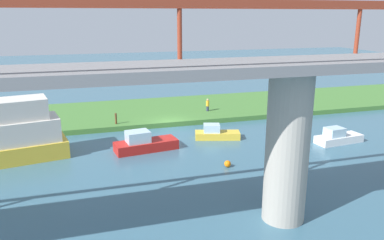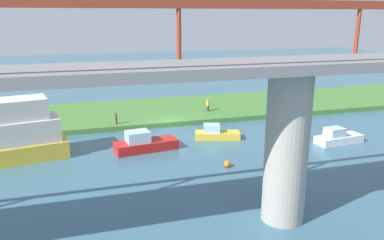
{
  "view_description": "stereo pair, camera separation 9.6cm",
  "coord_description": "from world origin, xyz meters",
  "px_view_note": "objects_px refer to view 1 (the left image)",
  "views": [
    {
      "loc": [
        8.46,
        35.87,
        10.83
      ],
      "look_at": [
        -0.74,
        5.0,
        2.0
      ],
      "focal_mm": 35.91,
      "sensor_mm": 36.0,
      "label": 1
    },
    {
      "loc": [
        8.37,
        35.9,
        10.83
      ],
      "look_at": [
        -0.74,
        5.0,
        2.0
      ],
      "focal_mm": 35.91,
      "sensor_mm": 36.0,
      "label": 2
    }
  ],
  "objects_px": {
    "mooring_post": "(116,119)",
    "motorboat_white": "(338,137)",
    "marker_buoy": "(228,164)",
    "riverboat_paddlewheel": "(216,133)",
    "skiff_small": "(144,143)",
    "person_on_bank": "(208,105)",
    "bridge_pylon": "(287,148)"
  },
  "relations": [
    {
      "from": "mooring_post",
      "to": "motorboat_white",
      "type": "distance_m",
      "value": 20.68
    },
    {
      "from": "motorboat_white",
      "to": "marker_buoy",
      "type": "height_order",
      "value": "motorboat_white"
    },
    {
      "from": "motorboat_white",
      "to": "riverboat_paddlewheel",
      "type": "bearing_deg",
      "value": -23.21
    },
    {
      "from": "skiff_small",
      "to": "marker_buoy",
      "type": "bearing_deg",
      "value": 134.6
    },
    {
      "from": "person_on_bank",
      "to": "motorboat_white",
      "type": "height_order",
      "value": "person_on_bank"
    },
    {
      "from": "bridge_pylon",
      "to": "marker_buoy",
      "type": "bearing_deg",
      "value": -88.78
    },
    {
      "from": "person_on_bank",
      "to": "motorboat_white",
      "type": "relative_size",
      "value": 0.32
    },
    {
      "from": "bridge_pylon",
      "to": "motorboat_white",
      "type": "distance_m",
      "value": 15.52
    },
    {
      "from": "skiff_small",
      "to": "motorboat_white",
      "type": "distance_m",
      "value": 16.83
    },
    {
      "from": "bridge_pylon",
      "to": "riverboat_paddlewheel",
      "type": "distance_m",
      "value": 14.9
    },
    {
      "from": "bridge_pylon",
      "to": "person_on_bank",
      "type": "height_order",
      "value": "bridge_pylon"
    },
    {
      "from": "mooring_post",
      "to": "skiff_small",
      "type": "relative_size",
      "value": 0.2
    },
    {
      "from": "skiff_small",
      "to": "motorboat_white",
      "type": "bearing_deg",
      "value": 170.06
    },
    {
      "from": "bridge_pylon",
      "to": "riverboat_paddlewheel",
      "type": "xyz_separation_m",
      "value": [
        -1.35,
        -14.39,
        -3.62
      ]
    },
    {
      "from": "motorboat_white",
      "to": "marker_buoy",
      "type": "relative_size",
      "value": 8.81
    },
    {
      "from": "mooring_post",
      "to": "marker_buoy",
      "type": "bearing_deg",
      "value": 119.02
    },
    {
      "from": "mooring_post",
      "to": "riverboat_paddlewheel",
      "type": "xyz_separation_m",
      "value": [
        -8.35,
        5.7,
        -0.56
      ]
    },
    {
      "from": "mooring_post",
      "to": "marker_buoy",
      "type": "distance_m",
      "value": 14.12
    },
    {
      "from": "mooring_post",
      "to": "riverboat_paddlewheel",
      "type": "bearing_deg",
      "value": 145.71
    },
    {
      "from": "person_on_bank",
      "to": "marker_buoy",
      "type": "bearing_deg",
      "value": 76.72
    },
    {
      "from": "mooring_post",
      "to": "motorboat_white",
      "type": "bearing_deg",
      "value": 151.39
    },
    {
      "from": "mooring_post",
      "to": "motorboat_white",
      "type": "xyz_separation_m",
      "value": [
        -18.15,
        9.9,
        -0.53
      ]
    },
    {
      "from": "marker_buoy",
      "to": "motorboat_white",
      "type": "bearing_deg",
      "value": -167.84
    },
    {
      "from": "mooring_post",
      "to": "person_on_bank",
      "type": "bearing_deg",
      "value": -166.58
    },
    {
      "from": "person_on_bank",
      "to": "marker_buoy",
      "type": "distance_m",
      "value": 15.23
    },
    {
      "from": "bridge_pylon",
      "to": "marker_buoy",
      "type": "relative_size",
      "value": 16.37
    },
    {
      "from": "bridge_pylon",
      "to": "motorboat_white",
      "type": "relative_size",
      "value": 1.86
    },
    {
      "from": "riverboat_paddlewheel",
      "to": "skiff_small",
      "type": "bearing_deg",
      "value": 10.82
    },
    {
      "from": "person_on_bank",
      "to": "riverboat_paddlewheel",
      "type": "height_order",
      "value": "person_on_bank"
    },
    {
      "from": "bridge_pylon",
      "to": "motorboat_white",
      "type": "xyz_separation_m",
      "value": [
        -11.14,
        -10.19,
        -3.59
      ]
    },
    {
      "from": "mooring_post",
      "to": "bridge_pylon",
      "type": "bearing_deg",
      "value": 109.23
    },
    {
      "from": "riverboat_paddlewheel",
      "to": "marker_buoy",
      "type": "bearing_deg",
      "value": 77.17
    }
  ]
}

